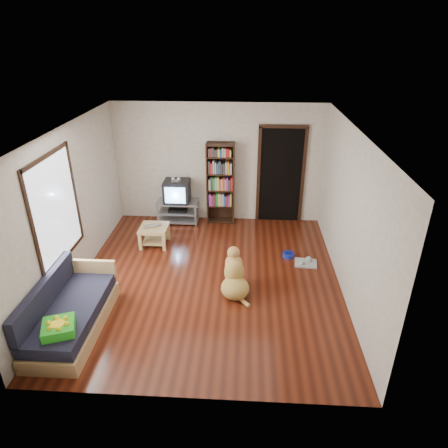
# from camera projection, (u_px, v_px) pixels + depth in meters

# --- Properties ---
(ground) EXTENTS (5.00, 5.00, 0.00)m
(ground) POSITION_uv_depth(u_px,v_px,m) (209.00, 279.00, 6.97)
(ground) COLOR #571F0E
(ground) RESTS_ON ground
(ceiling) EXTENTS (5.00, 5.00, 0.00)m
(ceiling) POSITION_uv_depth(u_px,v_px,m) (206.00, 130.00, 5.82)
(ceiling) COLOR white
(ceiling) RESTS_ON ground
(wall_back) EXTENTS (4.50, 0.00, 4.50)m
(wall_back) POSITION_uv_depth(u_px,v_px,m) (219.00, 164.00, 8.64)
(wall_back) COLOR beige
(wall_back) RESTS_ON ground
(wall_front) EXTENTS (4.50, 0.00, 4.50)m
(wall_front) POSITION_uv_depth(u_px,v_px,m) (184.00, 310.00, 4.16)
(wall_front) COLOR beige
(wall_front) RESTS_ON ground
(wall_left) EXTENTS (0.00, 5.00, 5.00)m
(wall_left) POSITION_uv_depth(u_px,v_px,m) (71.00, 208.00, 6.52)
(wall_left) COLOR beige
(wall_left) RESTS_ON ground
(wall_right) EXTENTS (0.00, 5.00, 5.00)m
(wall_right) POSITION_uv_depth(u_px,v_px,m) (350.00, 215.00, 6.28)
(wall_right) COLOR beige
(wall_right) RESTS_ON ground
(green_cushion) EXTENTS (0.51, 0.51, 0.13)m
(green_cushion) POSITION_uv_depth(u_px,v_px,m) (59.00, 328.00, 5.13)
(green_cushion) COLOR green
(green_cushion) RESTS_ON sofa
(laptop) EXTENTS (0.42, 0.38, 0.03)m
(laptop) POSITION_uv_depth(u_px,v_px,m) (153.00, 227.00, 7.88)
(laptop) COLOR silver
(laptop) RESTS_ON coffee_table
(dog_bowl) EXTENTS (0.22, 0.22, 0.08)m
(dog_bowl) POSITION_uv_depth(u_px,v_px,m) (288.00, 255.00, 7.64)
(dog_bowl) COLOR #16279B
(dog_bowl) RESTS_ON ground
(grey_rag) EXTENTS (0.43, 0.36, 0.03)m
(grey_rag) POSITION_uv_depth(u_px,v_px,m) (306.00, 263.00, 7.41)
(grey_rag) COLOR #ACACAC
(grey_rag) RESTS_ON ground
(window) EXTENTS (0.03, 1.46, 1.70)m
(window) POSITION_uv_depth(u_px,v_px,m) (56.00, 209.00, 5.98)
(window) COLOR white
(window) RESTS_ON wall_left
(doorway) EXTENTS (1.03, 0.05, 2.19)m
(doorway) POSITION_uv_depth(u_px,v_px,m) (281.00, 173.00, 8.63)
(doorway) COLOR black
(doorway) RESTS_ON wall_back
(tv_stand) EXTENTS (0.90, 0.45, 0.50)m
(tv_stand) POSITION_uv_depth(u_px,v_px,m) (178.00, 211.00, 8.92)
(tv_stand) COLOR #99999E
(tv_stand) RESTS_ON ground
(crt_tv) EXTENTS (0.55, 0.52, 0.58)m
(crt_tv) POSITION_uv_depth(u_px,v_px,m) (177.00, 191.00, 8.73)
(crt_tv) COLOR black
(crt_tv) RESTS_ON tv_stand
(bookshelf) EXTENTS (0.60, 0.30, 1.80)m
(bookshelf) POSITION_uv_depth(u_px,v_px,m) (221.00, 179.00, 8.63)
(bookshelf) COLOR black
(bookshelf) RESTS_ON ground
(sofa) EXTENTS (0.80, 1.80, 0.80)m
(sofa) POSITION_uv_depth(u_px,v_px,m) (70.00, 314.00, 5.72)
(sofa) COLOR tan
(sofa) RESTS_ON ground
(coffee_table) EXTENTS (0.55, 0.55, 0.40)m
(coffee_table) POSITION_uv_depth(u_px,v_px,m) (154.00, 232.00, 7.97)
(coffee_table) COLOR tan
(coffee_table) RESTS_ON ground
(dog) EXTENTS (0.52, 0.88, 0.74)m
(dog) POSITION_uv_depth(u_px,v_px,m) (235.00, 277.00, 6.55)
(dog) COLOR tan
(dog) RESTS_ON ground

